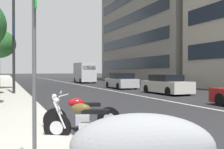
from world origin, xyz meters
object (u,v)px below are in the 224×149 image
at_px(delivery_van_ahead, 84,72).
at_px(parking_sign_by_curb, 34,58).
at_px(car_lead_in_lane, 121,81).
at_px(motorcycle_under_tarp, 141,148).
at_px(motorcycle_mid_row, 87,124).
at_px(motorcycle_far_end_row, 82,116).
at_px(car_far_down_avenue, 166,85).
at_px(street_lamp_with_banners, 17,18).

xyz_separation_m(delivery_van_ahead, parking_sign_by_curb, (-33.03, 10.15, 0.32)).
bearing_deg(car_lead_in_lane, motorcycle_under_tarp, 157.44).
relative_size(motorcycle_mid_row, motorcycle_far_end_row, 0.91).
relative_size(car_far_down_avenue, parking_sign_by_curb, 1.52).
bearing_deg(car_far_down_avenue, motorcycle_mid_row, 137.64).
height_order(motorcycle_mid_row, car_far_down_avenue, car_far_down_avenue).
bearing_deg(street_lamp_with_banners, motorcycle_far_end_row, -174.56).
height_order(motorcycle_far_end_row, parking_sign_by_curb, parking_sign_by_curb).
bearing_deg(street_lamp_with_banners, motorcycle_under_tarp, -176.56).
height_order(delivery_van_ahead, street_lamp_with_banners, street_lamp_with_banners).
distance_m(motorcycle_mid_row, delivery_van_ahead, 32.36).
distance_m(motorcycle_far_end_row, car_far_down_avenue, 12.95).
bearing_deg(motorcycle_far_end_row, delivery_van_ahead, -92.67).
xyz_separation_m(motorcycle_under_tarp, delivery_van_ahead, (33.77, -8.78, 0.95)).
bearing_deg(street_lamp_with_banners, car_lead_in_lane, -67.14).
bearing_deg(motorcycle_mid_row, delivery_van_ahead, -74.77).
relative_size(motorcycle_mid_row, car_far_down_avenue, 0.44).
relative_size(motorcycle_far_end_row, car_lead_in_lane, 0.51).
height_order(motorcycle_mid_row, car_lead_in_lane, car_lead_in_lane).
xyz_separation_m(motorcycle_far_end_row, delivery_van_ahead, (29.89, -8.58, 1.11)).
xyz_separation_m(motorcycle_mid_row, street_lamp_with_banners, (13.50, 0.97, 4.89)).
relative_size(delivery_van_ahead, parking_sign_by_curb, 1.87).
distance_m(car_far_down_avenue, street_lamp_with_banners, 11.47).
bearing_deg(motorcycle_under_tarp, street_lamp_with_banners, -63.63).
bearing_deg(motorcycle_mid_row, parking_sign_by_curb, 85.32).
xyz_separation_m(car_far_down_avenue, street_lamp_with_banners, (2.87, 10.08, 4.65)).
distance_m(delivery_van_ahead, parking_sign_by_curb, 34.56).
height_order(car_far_down_avenue, car_lead_in_lane, car_lead_in_lane).
bearing_deg(parking_sign_by_curb, delivery_van_ahead, -17.08).
bearing_deg(delivery_van_ahead, street_lamp_with_banners, 152.66).
bearing_deg(parking_sign_by_curb, motorcycle_mid_row, -35.67).
height_order(car_far_down_avenue, street_lamp_with_banners, street_lamp_with_banners).
height_order(motorcycle_mid_row, parking_sign_by_curb, parking_sign_by_curb).
relative_size(motorcycle_far_end_row, street_lamp_with_banners, 0.24).
relative_size(motorcycle_under_tarp, car_lead_in_lane, 0.54).
relative_size(motorcycle_far_end_row, parking_sign_by_curb, 0.74).
distance_m(motorcycle_under_tarp, motorcycle_far_end_row, 3.89).
bearing_deg(car_far_down_avenue, street_lamp_with_banners, 72.35).
bearing_deg(parking_sign_by_curb, car_far_down_avenue, -39.89).
bearing_deg(motorcycle_mid_row, car_lead_in_lane, -85.09).
bearing_deg(car_far_down_avenue, car_lead_in_lane, 2.65).
relative_size(car_far_down_avenue, car_lead_in_lane, 1.05).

